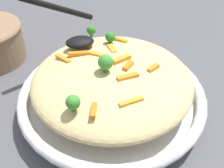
# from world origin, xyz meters

# --- Properties ---
(ground_plane) EXTENTS (2.40, 2.40, 0.00)m
(ground_plane) POSITION_xyz_m (0.00, 0.00, 0.00)
(ground_plane) COLOR #4C4C51
(serving_bowl) EXTENTS (0.36, 0.36, 0.05)m
(serving_bowl) POSITION_xyz_m (0.00, 0.00, 0.03)
(serving_bowl) COLOR silver
(serving_bowl) RESTS_ON ground_plane
(pasta_mound) EXTENTS (0.30, 0.30, 0.06)m
(pasta_mound) POSITION_xyz_m (0.00, 0.00, 0.07)
(pasta_mound) COLOR #D1BA7A
(pasta_mound) RESTS_ON serving_bowl
(carrot_piece_0) EXTENTS (0.04, 0.01, 0.01)m
(carrot_piece_0) POSITION_xyz_m (0.05, -0.06, 0.10)
(carrot_piece_0) COLOR orange
(carrot_piece_0) RESTS_ON pasta_mound
(carrot_piece_1) EXTENTS (0.03, 0.02, 0.01)m
(carrot_piece_1) POSITION_xyz_m (-0.07, 0.02, 0.10)
(carrot_piece_1) COLOR orange
(carrot_piece_1) RESTS_ON pasta_mound
(carrot_piece_2) EXTENTS (0.04, 0.03, 0.01)m
(carrot_piece_2) POSITION_xyz_m (0.02, -0.04, 0.10)
(carrot_piece_2) COLOR orange
(carrot_piece_2) RESTS_ON pasta_mound
(carrot_piece_3) EXTENTS (0.04, 0.01, 0.01)m
(carrot_piece_3) POSITION_xyz_m (-0.02, 0.03, 0.10)
(carrot_piece_3) COLOR orange
(carrot_piece_3) RESTS_ON pasta_mound
(carrot_piece_4) EXTENTS (0.03, 0.03, 0.01)m
(carrot_piece_4) POSITION_xyz_m (0.08, -0.05, 0.10)
(carrot_piece_4) COLOR orange
(carrot_piece_4) RESTS_ON pasta_mound
(carrot_piece_5) EXTENTS (0.04, 0.02, 0.01)m
(carrot_piece_5) POSITION_xyz_m (-0.02, -0.02, 0.10)
(carrot_piece_5) COLOR orange
(carrot_piece_5) RESTS_ON pasta_mound
(carrot_piece_6) EXTENTS (0.02, 0.03, 0.01)m
(carrot_piece_6) POSITION_xyz_m (-0.03, 0.01, 0.10)
(carrot_piece_6) COLOR orange
(carrot_piece_6) RESTS_ON pasta_mound
(carrot_piece_7) EXTENTS (0.01, 0.03, 0.01)m
(carrot_piece_7) POSITION_xyz_m (0.03, -0.09, 0.10)
(carrot_piece_7) COLOR orange
(carrot_piece_7) RESTS_ON pasta_mound
(carrot_piece_8) EXTENTS (0.04, 0.01, 0.01)m
(carrot_piece_8) POSITION_xyz_m (-0.01, 0.09, 0.10)
(carrot_piece_8) COLOR orange
(carrot_piece_8) RESTS_ON pasta_mound
(carrot_piece_9) EXTENTS (0.01, 0.03, 0.01)m
(carrot_piece_9) POSITION_xyz_m (-0.01, -0.06, 0.10)
(carrot_piece_9) COLOR orange
(carrot_piece_9) RESTS_ON pasta_mound
(carrot_piece_10) EXTENTS (0.02, 0.02, 0.01)m
(carrot_piece_10) POSITION_xyz_m (-0.04, -0.09, 0.10)
(carrot_piece_10) COLOR orange
(carrot_piece_10) RESTS_ON pasta_mound
(carrot_piece_11) EXTENTS (0.02, 0.03, 0.01)m
(carrot_piece_11) POSITION_xyz_m (0.05, 0.09, 0.10)
(carrot_piece_11) COLOR orange
(carrot_piece_11) RESTS_ON pasta_mound
(broccoli_floret_0) EXTENTS (0.02, 0.02, 0.02)m
(broccoli_floret_0) POSITION_xyz_m (-0.02, -0.09, 0.11)
(broccoli_floret_0) COLOR #296820
(broccoli_floret_0) RESTS_ON pasta_mound
(broccoli_floret_1) EXTENTS (0.02, 0.02, 0.03)m
(broccoli_floret_1) POSITION_xyz_m (0.08, 0.08, 0.11)
(broccoli_floret_1) COLOR #377928
(broccoli_floret_1) RESTS_ON pasta_mound
(broccoli_floret_2) EXTENTS (0.02, 0.02, 0.02)m
(broccoli_floret_2) POSITION_xyz_m (0.01, -0.12, 0.11)
(broccoli_floret_2) COLOR #296820
(broccoli_floret_2) RESTS_ON pasta_mound
(broccoli_floret_3) EXTENTS (0.03, 0.03, 0.03)m
(broccoli_floret_3) POSITION_xyz_m (0.01, 0.01, 0.12)
(broccoli_floret_3) COLOR #377928
(broccoli_floret_3) RESTS_ON pasta_mound
(serving_spoon) EXTENTS (0.15, 0.12, 0.10)m
(serving_spoon) POSITION_xyz_m (0.05, -0.11, 0.12)
(serving_spoon) COLOR black
(serving_spoon) RESTS_ON pasta_mound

